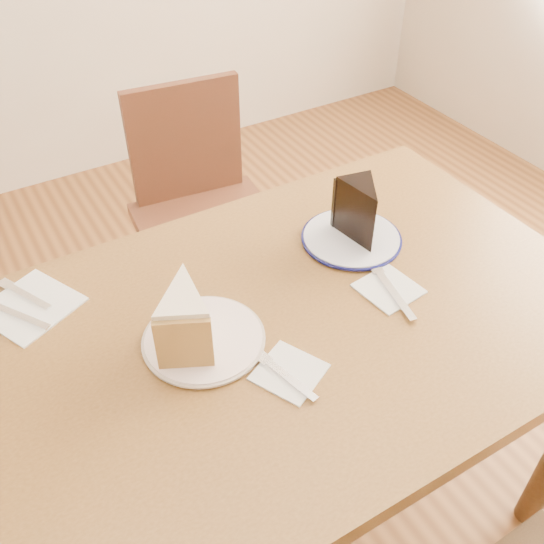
{
  "coord_description": "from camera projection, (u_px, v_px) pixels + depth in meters",
  "views": [
    {
      "loc": [
        -0.46,
        -0.69,
        1.57
      ],
      "look_at": [
        -0.01,
        0.08,
        0.8
      ],
      "focal_mm": 40.0,
      "sensor_mm": 36.0,
      "label": 1
    }
  ],
  "objects": [
    {
      "name": "carrot_cake",
      "position": [
        185.0,
        315.0,
        1.07
      ],
      "size": [
        0.14,
        0.16,
        0.11
      ],
      "primitive_type": null,
      "rotation": [
        0.0,
        0.0,
        -0.46
      ],
      "color": "beige",
      "rests_on": "plate_cream"
    },
    {
      "name": "napkin_cream",
      "position": [
        289.0,
        372.0,
        1.05
      ],
      "size": [
        0.14,
        0.14,
        0.0
      ],
      "primitive_type": "cube",
      "rotation": [
        0.0,
        0.0,
        0.46
      ],
      "color": "white",
      "rests_on": "table"
    },
    {
      "name": "plate_navy",
      "position": [
        351.0,
        238.0,
        1.33
      ],
      "size": [
        0.21,
        0.21,
        0.01
      ],
      "primitive_type": "cylinder",
      "color": "white",
      "rests_on": "table"
    },
    {
      "name": "napkin_navy",
      "position": [
        389.0,
        289.0,
        1.21
      ],
      "size": [
        0.12,
        0.12,
        0.0
      ],
      "primitive_type": "cube",
      "rotation": [
        0.0,
        0.0,
        0.12
      ],
      "color": "white",
      "rests_on": "table"
    },
    {
      "name": "napkin_spare",
      "position": [
        30.0,
        306.0,
        1.17
      ],
      "size": [
        0.21,
        0.21,
        0.0
      ],
      "primitive_type": "cube",
      "rotation": [
        0.0,
        0.0,
        0.45
      ],
      "color": "white",
      "rests_on": "table"
    },
    {
      "name": "chocolate_cake",
      "position": [
        362.0,
        215.0,
        1.28
      ],
      "size": [
        0.1,
        0.13,
        0.12
      ],
      "primitive_type": null,
      "rotation": [
        0.0,
        0.0,
        2.94
      ],
      "color": "black",
      "rests_on": "plate_navy"
    },
    {
      "name": "knife_navy",
      "position": [
        393.0,
        291.0,
        1.2
      ],
      "size": [
        0.05,
        0.17,
        0.0
      ],
      "primitive_type": "cube",
      "rotation": [
        0.0,
        0.0,
        -0.21
      ],
      "color": "silver",
      "rests_on": "napkin_navy"
    },
    {
      "name": "chair_far",
      "position": [
        204.0,
        213.0,
        1.89
      ],
      "size": [
        0.46,
        0.46,
        0.84
      ],
      "rotation": [
        0.0,
        0.0,
        3.03
      ],
      "color": "#391B11",
      "rests_on": "ground"
    },
    {
      "name": "ground",
      "position": [
        290.0,
        508.0,
        1.65
      ],
      "size": [
        4.0,
        4.0,
        0.0
      ],
      "primitive_type": "plane",
      "color": "#502D15",
      "rests_on": "ground"
    },
    {
      "name": "plate_cream",
      "position": [
        204.0,
        339.0,
        1.1
      ],
      "size": [
        0.21,
        0.21,
        0.01
      ],
      "primitive_type": "cylinder",
      "color": "white",
      "rests_on": "table"
    },
    {
      "name": "table",
      "position": [
        296.0,
        347.0,
        1.23
      ],
      "size": [
        1.2,
        0.8,
        0.75
      ],
      "color": "#4F3215",
      "rests_on": "ground"
    },
    {
      "name": "fork_spare",
      "position": [
        25.0,
        294.0,
        1.19
      ],
      "size": [
        0.07,
        0.13,
        0.0
      ],
      "primitive_type": "cube",
      "rotation": [
        0.0,
        0.0,
        0.46
      ],
      "color": "silver",
      "rests_on": "napkin_spare"
    },
    {
      "name": "knife_spare",
      "position": [
        16.0,
        314.0,
        1.15
      ],
      "size": [
        0.1,
        0.14,
        0.0
      ],
      "primitive_type": "cube",
      "rotation": [
        0.0,
        0.0,
        0.58
      ],
      "color": "white",
      "rests_on": "napkin_spare"
    },
    {
      "name": "fork_cream",
      "position": [
        286.0,
        376.0,
        1.04
      ],
      "size": [
        0.05,
        0.14,
        0.0
      ],
      "primitive_type": "cube",
      "rotation": [
        0.0,
        0.0,
        0.23
      ],
      "color": "silver",
      "rests_on": "napkin_cream"
    }
  ]
}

